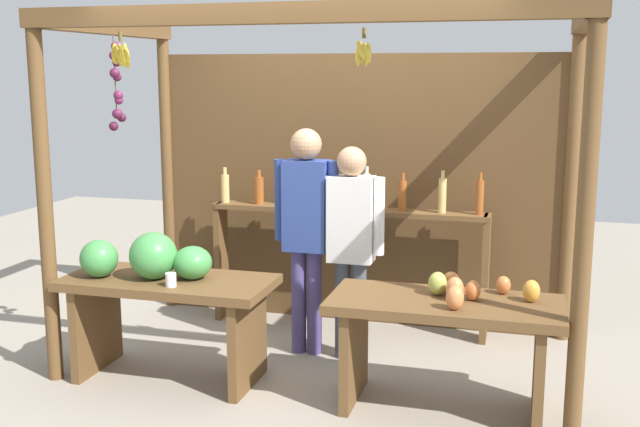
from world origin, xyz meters
The scene contains 7 objects.
ground_plane centered at (0.00, 0.00, 0.00)m, with size 12.00×12.00×0.00m, color gray.
market_stall centered at (-0.01, 0.44, 1.40)m, with size 3.49×1.87×2.46m.
fruit_counter_left centered at (-0.97, -0.67, 0.64)m, with size 1.41×0.64×1.02m.
fruit_counter_right centered at (0.94, -0.66, 0.54)m, with size 1.41×0.64×0.85m.
bottle_shelf_unit centered at (-0.02, 0.66, 0.81)m, with size 2.24×0.22×1.34m.
vendor_man centered at (-0.17, 0.06, 1.01)m, with size 0.48×0.23×1.67m.
vendor_woman centered at (0.17, 0.03, 0.93)m, with size 0.48×0.21×1.55m.
Camera 1 is at (1.39, -5.17, 2.07)m, focal length 43.01 mm.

